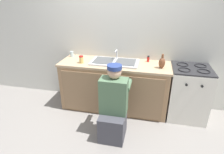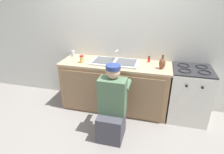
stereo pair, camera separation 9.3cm
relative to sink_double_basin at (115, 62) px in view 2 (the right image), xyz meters
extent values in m
plane|color=gray|center=(0.00, -0.30, -0.89)|extent=(12.00, 12.00, 0.00)
cube|color=silver|center=(0.00, 0.35, 0.36)|extent=(6.00, 0.10, 2.50)
cube|color=#997551|center=(0.00, 0.00, -0.47)|extent=(1.85, 0.60, 0.84)
cube|color=#866747|center=(-0.44, -0.31, -0.47)|extent=(0.81, 0.02, 0.74)
cube|color=#866747|center=(0.44, -0.31, -0.47)|extent=(0.81, 0.02, 0.74)
cube|color=tan|center=(0.00, 0.00, -0.04)|extent=(1.89, 0.62, 0.04)
cube|color=silver|center=(0.00, 0.00, 0.00)|extent=(0.80, 0.44, 0.03)
cube|color=#4C4F51|center=(-0.19, 0.00, 0.01)|extent=(0.33, 0.35, 0.01)
cube|color=#4C4F51|center=(0.19, 0.00, 0.01)|extent=(0.33, 0.35, 0.01)
cylinder|color=#B7BABF|center=(0.00, 0.19, 0.07)|extent=(0.02, 0.02, 0.18)
cylinder|color=#B7BABF|center=(0.00, 0.11, 0.16)|extent=(0.02, 0.16, 0.02)
cube|color=silver|center=(1.25, 0.00, -0.46)|extent=(0.61, 0.60, 0.86)
cube|color=#262628|center=(1.25, 0.00, -0.02)|extent=(0.60, 0.59, 0.02)
torus|color=black|center=(1.11, -0.12, 0.00)|extent=(0.19, 0.19, 0.02)
torus|color=black|center=(1.39, -0.12, 0.00)|extent=(0.19, 0.19, 0.02)
torus|color=black|center=(1.11, 0.12, 0.00)|extent=(0.19, 0.19, 0.02)
torus|color=black|center=(1.39, 0.12, 0.00)|extent=(0.19, 0.19, 0.02)
cylinder|color=black|center=(1.15, -0.31, -0.16)|extent=(0.04, 0.02, 0.04)
cylinder|color=black|center=(1.36, -0.31, -0.16)|extent=(0.04, 0.02, 0.04)
cube|color=#3F3F47|center=(0.14, -0.80, -0.69)|extent=(0.36, 0.40, 0.40)
cube|color=#4C6B4C|center=(0.14, -0.74, -0.23)|extent=(0.38, 0.22, 0.52)
sphere|color=tan|center=(0.14, -0.70, 0.11)|extent=(0.19, 0.19, 0.19)
cylinder|color=navy|center=(0.14, -0.70, 0.18)|extent=(0.20, 0.20, 0.06)
cube|color=navy|center=(0.14, -0.61, 0.17)|extent=(0.13, 0.09, 0.02)
cylinder|color=#4C6B4C|center=(-0.03, -0.54, -0.14)|extent=(0.08, 0.30, 0.08)
cylinder|color=#4C6B4C|center=(0.31, -0.54, -0.14)|extent=(0.08, 0.30, 0.08)
cylinder|color=red|center=(0.55, 0.19, 0.02)|extent=(0.04, 0.04, 0.08)
cylinder|color=black|center=(0.55, 0.19, 0.08)|extent=(0.04, 0.04, 0.02)
cylinder|color=#ADC6CC|center=(-0.85, 0.17, 0.03)|extent=(0.06, 0.06, 0.10)
cylinder|color=#DBB760|center=(-0.55, -0.13, 0.04)|extent=(0.07, 0.07, 0.11)
cylinder|color=#B21E19|center=(-0.55, -0.13, 0.10)|extent=(0.07, 0.07, 0.02)
ellipsoid|color=brown|center=(0.78, -0.07, 0.07)|extent=(0.10, 0.10, 0.17)
cylinder|color=brown|center=(0.78, -0.07, 0.18)|extent=(0.04, 0.04, 0.06)
cube|color=black|center=(0.78, 0.11, -0.01)|extent=(0.07, 0.14, 0.01)
cube|color=green|center=(0.78, 0.11, -0.01)|extent=(0.06, 0.12, 0.00)
camera|label=1|loc=(0.61, -2.94, 1.08)|focal=30.00mm
camera|label=2|loc=(0.70, -2.92, 1.08)|focal=30.00mm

